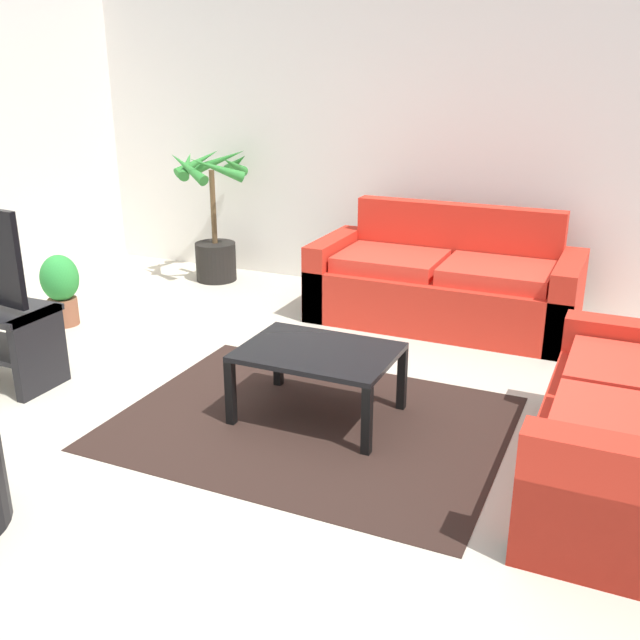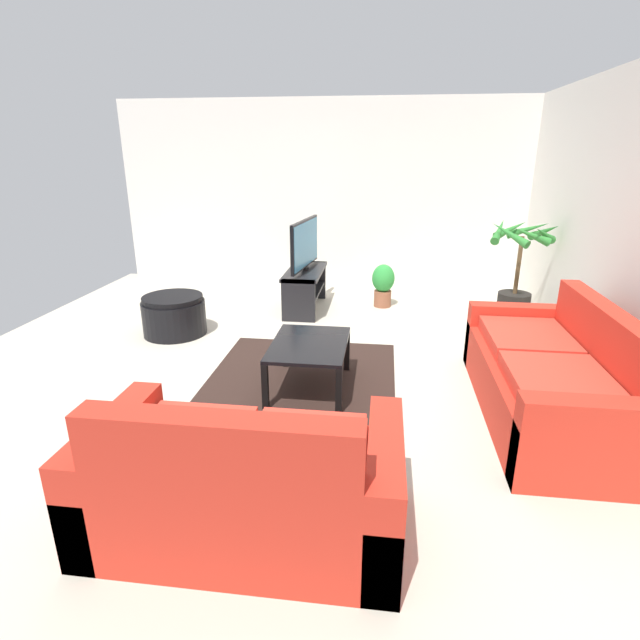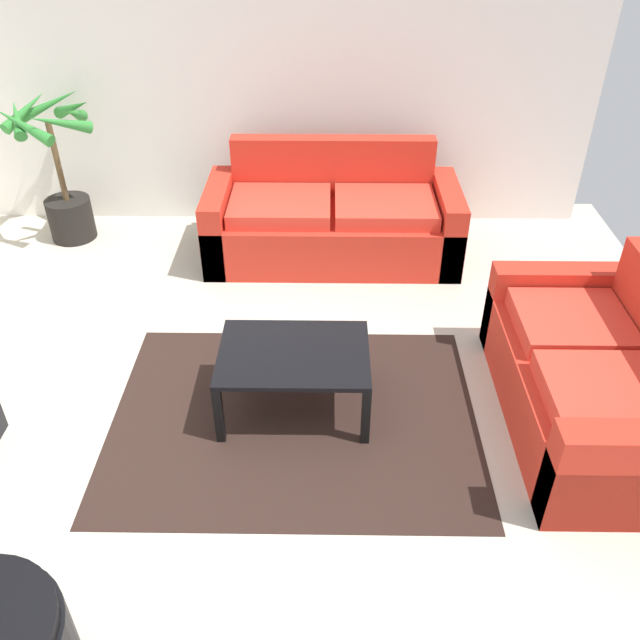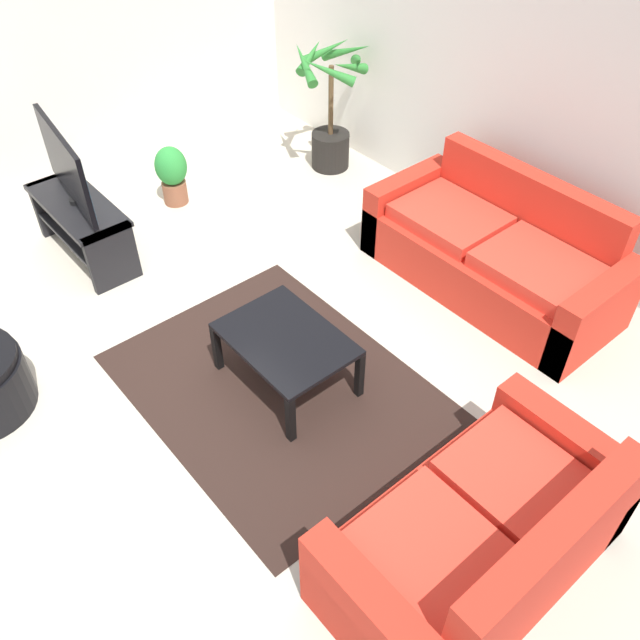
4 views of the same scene
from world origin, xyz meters
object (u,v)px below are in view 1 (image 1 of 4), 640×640
couch_main (444,286)px  potted_plant_small (61,287)px  coffee_table (318,358)px  potted_palm (214,224)px

couch_main → potted_plant_small: bearing=-154.5°
couch_main → coffee_table: 1.94m
potted_plant_small → potted_palm: bearing=74.5°
coffee_table → potted_plant_small: potted_plant_small is taller
couch_main → potted_plant_small: couch_main is taller
potted_palm → coffee_table: bearing=-46.6°
potted_palm → potted_plant_small: size_ratio=2.18×
potted_plant_small → coffee_table: bearing=-13.7°
coffee_table → potted_palm: (-2.07, 2.19, 0.17)m
coffee_table → potted_plant_small: bearing=166.3°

